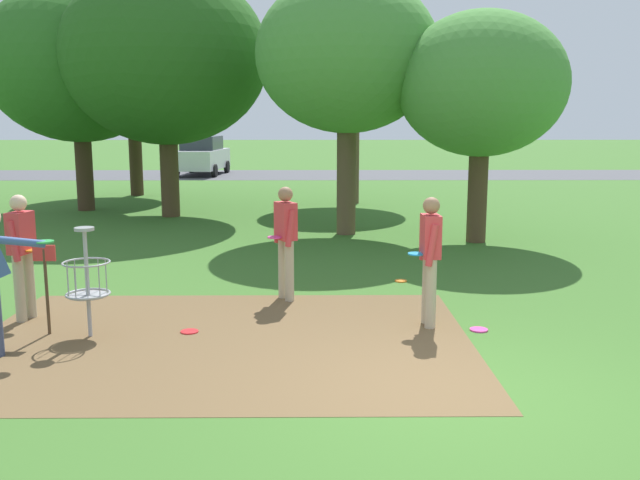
% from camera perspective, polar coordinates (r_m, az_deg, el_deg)
% --- Properties ---
extents(ground_plane, '(160.00, 160.00, 0.00)m').
position_cam_1_polar(ground_plane, '(7.22, 10.15, -12.24)').
color(ground_plane, '#3D6B28').
extents(dirt_tee_pad, '(6.12, 4.44, 0.01)m').
position_cam_1_polar(dirt_tee_pad, '(8.74, -8.01, -8.18)').
color(dirt_tee_pad, brown).
rests_on(dirt_tee_pad, ground).
extents(disc_golf_basket, '(0.98, 0.58, 1.39)m').
position_cam_1_polar(disc_golf_basket, '(9.14, -18.87, -2.94)').
color(disc_golf_basket, '#9E9EA3').
rests_on(disc_golf_basket, ground).
extents(player_foreground_watching, '(0.41, 0.48, 1.71)m').
position_cam_1_polar(player_foreground_watching, '(9.16, 8.98, -1.12)').
color(player_foreground_watching, tan).
rests_on(player_foreground_watching, ground).
extents(player_waiting_left, '(0.43, 0.49, 1.71)m').
position_cam_1_polar(player_waiting_left, '(10.15, -23.21, -0.74)').
color(player_waiting_left, tan).
rests_on(player_waiting_left, ground).
extents(player_waiting_right, '(0.45, 0.49, 1.71)m').
position_cam_1_polar(player_waiting_right, '(10.38, -2.84, 0.30)').
color(player_waiting_right, tan).
rests_on(player_waiting_right, ground).
extents(frisbee_near_basket, '(0.23, 0.23, 0.02)m').
position_cam_1_polar(frisbee_near_basket, '(9.15, -10.64, -7.39)').
color(frisbee_near_basket, red).
rests_on(frisbee_near_basket, ground).
extents(frisbee_by_tee, '(0.20, 0.20, 0.02)m').
position_cam_1_polar(frisbee_by_tee, '(11.78, 6.64, -3.34)').
color(frisbee_by_tee, orange).
rests_on(frisbee_by_tee, ground).
extents(frisbee_mid_grass, '(0.23, 0.23, 0.02)m').
position_cam_1_polar(frisbee_mid_grass, '(9.30, 12.87, -7.17)').
color(frisbee_mid_grass, '#E53D99').
rests_on(frisbee_mid_grass, ground).
extents(tree_near_left, '(3.63, 3.63, 4.96)m').
position_cam_1_polar(tree_near_left, '(15.60, 13.10, 12.26)').
color(tree_near_left, '#4C3823').
rests_on(tree_near_left, ground).
extents(tree_near_right, '(4.01, 4.01, 6.39)m').
position_cam_1_polar(tree_near_right, '(22.37, 2.73, 14.96)').
color(tree_near_right, brown).
rests_on(tree_near_right, ground).
extents(tree_mid_left, '(5.29, 5.29, 6.50)m').
position_cam_1_polar(tree_mid_left, '(21.74, -19.19, 13.47)').
color(tree_mid_left, '#422D1E').
rests_on(tree_mid_left, ground).
extents(tree_mid_center, '(4.30, 4.30, 6.16)m').
position_cam_1_polar(tree_mid_center, '(25.45, -15.16, 13.24)').
color(tree_mid_center, '#422D1E').
rests_on(tree_mid_center, ground).
extents(tree_mid_right, '(5.55, 5.55, 6.69)m').
position_cam_1_polar(tree_mid_right, '(19.75, -12.56, 14.43)').
color(tree_mid_right, '#4C3823').
rests_on(tree_mid_right, ground).
extents(tree_far_left, '(4.17, 4.17, 5.90)m').
position_cam_1_polar(tree_far_left, '(16.33, 2.23, 14.87)').
color(tree_far_left, brown).
rests_on(tree_far_left, ground).
extents(parking_lot_strip, '(36.00, 6.00, 0.01)m').
position_cam_1_polar(parking_lot_strip, '(33.64, 1.74, 5.37)').
color(parking_lot_strip, '#4C4C51').
rests_on(parking_lot_strip, ground).
extents(parked_car_leftmost, '(2.28, 4.35, 1.84)m').
position_cam_1_polar(parked_car_leftmost, '(34.02, -9.63, 6.84)').
color(parked_car_leftmost, silver).
rests_on(parked_car_leftmost, ground).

